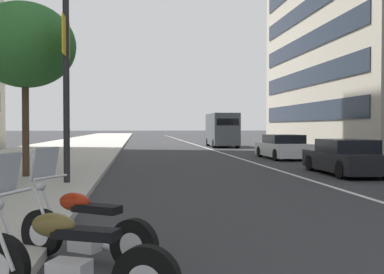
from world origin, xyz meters
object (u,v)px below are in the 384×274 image
(motorcycle_mid_row, at_px, (66,261))
(street_lamp_with_banners, at_px, (77,4))
(car_mid_block_traffic, at_px, (283,147))
(street_tree_mid_sidewalk, at_px, (25,46))
(motorcycle_nearest_camera, at_px, (83,229))
(car_approaching_light, at_px, (346,158))
(delivery_van_ahead, at_px, (222,129))

(motorcycle_mid_row, relative_size, street_lamp_with_banners, 0.24)
(car_mid_block_traffic, distance_m, street_tree_mid_sidewalk, 14.84)
(motorcycle_mid_row, bearing_deg, motorcycle_nearest_camera, -67.70)
(motorcycle_mid_row, xyz_separation_m, street_tree_mid_sidewalk, (10.47, 2.89, 3.92))
(motorcycle_mid_row, distance_m, car_approaching_light, 13.82)
(car_approaching_light, xyz_separation_m, street_tree_mid_sidewalk, (-0.57, 11.18, 3.76))
(motorcycle_mid_row, distance_m, delivery_van_ahead, 34.16)
(delivery_van_ahead, xyz_separation_m, street_lamp_with_banners, (-24.53, 8.95, 3.74))
(motorcycle_nearest_camera, relative_size, street_tree_mid_sidewalk, 0.33)
(motorcycle_mid_row, height_order, car_approaching_light, motorcycle_mid_row)
(street_tree_mid_sidewalk, bearing_deg, car_approaching_light, -87.07)
(motorcycle_mid_row, relative_size, car_mid_block_traffic, 0.48)
(motorcycle_mid_row, xyz_separation_m, delivery_van_ahead, (33.21, -7.94, 1.08))
(motorcycle_nearest_camera, distance_m, car_approaching_light, 12.73)
(street_lamp_with_banners, bearing_deg, car_approaching_light, -75.72)
(car_approaching_light, xyz_separation_m, delivery_van_ahead, (22.16, 0.35, 0.92))
(street_lamp_with_banners, bearing_deg, motorcycle_nearest_camera, -172.15)
(car_mid_block_traffic, xyz_separation_m, delivery_van_ahead, (14.14, 0.67, 0.90))
(street_lamp_with_banners, relative_size, street_tree_mid_sidewalk, 1.56)
(delivery_van_ahead, bearing_deg, motorcycle_nearest_camera, 166.95)
(street_lamp_with_banners, xyz_separation_m, street_tree_mid_sidewalk, (1.80, 1.88, -0.90))
(car_mid_block_traffic, distance_m, delivery_van_ahead, 14.19)
(car_mid_block_traffic, bearing_deg, car_approaching_light, 177.03)
(motorcycle_nearest_camera, height_order, car_approaching_light, motorcycle_nearest_camera)
(car_approaching_light, distance_m, street_lamp_with_banners, 10.67)
(motorcycle_mid_row, distance_m, car_mid_block_traffic, 20.92)
(street_tree_mid_sidewalk, bearing_deg, motorcycle_nearest_camera, -162.36)
(car_mid_block_traffic, relative_size, street_tree_mid_sidewalk, 0.80)
(motorcycle_nearest_camera, xyz_separation_m, street_lamp_with_banners, (7.29, 1.00, 4.83))
(motorcycle_nearest_camera, distance_m, car_mid_block_traffic, 19.66)
(motorcycle_mid_row, height_order, car_mid_block_traffic, motorcycle_mid_row)
(motorcycle_mid_row, xyz_separation_m, car_approaching_light, (11.05, -8.30, 0.16))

